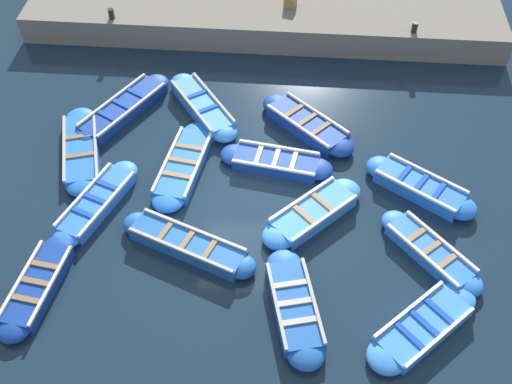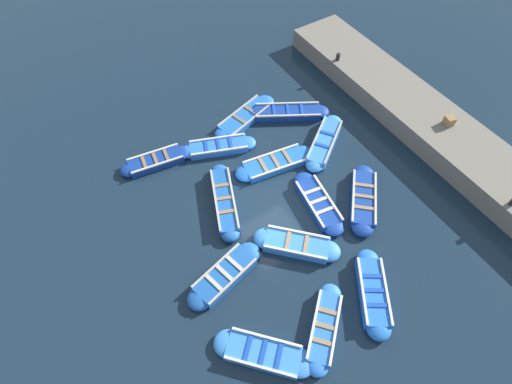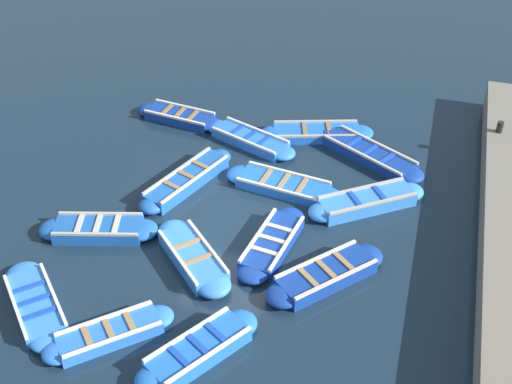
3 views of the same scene
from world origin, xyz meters
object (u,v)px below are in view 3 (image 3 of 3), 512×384
boat_drifting (326,275)px  bollard_mid_north (500,127)px  boat_inner_gap (36,304)px  boat_outer_left (317,133)px  boat_tucked (187,180)px  boat_broadside (283,185)px  boat_alongside (370,154)px  boat_near_quay (99,230)px  boat_centre (180,117)px  boat_end_of_row (193,257)px  boat_stern_in (109,334)px  boat_outer_right (198,351)px  boat_bow_out (272,244)px  boat_far_corner (367,202)px  boat_mid_row (250,140)px

boat_drifting → bollard_mid_north: bollard_mid_north is taller
boat_inner_gap → bollard_mid_north: bearing=42.2°
boat_outer_left → boat_tucked: boat_tucked is taller
bollard_mid_north → boat_broadside: bearing=-150.6°
boat_tucked → boat_alongside: size_ratio=0.99×
boat_drifting → boat_tucked: boat_drifting is taller
boat_near_quay → boat_centre: boat_near_quay is taller
boat_centre → boat_end_of_row: bearing=-67.1°
boat_drifting → boat_stern_in: bearing=-144.4°
boat_broadside → boat_outer_right: bearing=-93.3°
boat_drifting → boat_inner_gap: bearing=-157.0°
boat_end_of_row → boat_alongside: bearing=57.8°
boat_alongside → boat_centre: bearing=174.9°
boat_bow_out → bollard_mid_north: size_ratio=9.66×
boat_inner_gap → boat_far_corner: bearing=40.3°
boat_near_quay → boat_outer_right: bearing=-39.5°
boat_inner_gap → boat_tucked: 6.01m
boat_outer_right → boat_broadside: bearing=86.7°
boat_mid_row → bollard_mid_north: size_ratio=9.80×
boat_far_corner → boat_end_of_row: bearing=-139.0°
boat_end_of_row → boat_mid_row: size_ratio=0.86×
boat_outer_left → boat_drifting: (1.56, -6.59, 0.05)m
boat_bow_out → boat_stern_in: size_ratio=1.19×
boat_outer_left → boat_inner_gap: 10.67m
boat_bow_out → boat_stern_in: 4.97m
boat_end_of_row → boat_alongside: boat_end_of_row is taller
boat_end_of_row → boat_mid_row: (-0.08, 5.84, -0.03)m
boat_outer_left → boat_near_quay: 8.02m
boat_centre → boat_tucked: bearing=-66.7°
boat_drifting → boat_broadside: bearing=119.1°
boat_centre → boat_stern_in: bearing=-79.5°
boat_outer_left → boat_centre: size_ratio=1.19×
boat_outer_left → boat_broadside: bearing=-97.0°
boat_drifting → boat_stern_in: size_ratio=1.12×
boat_mid_row → boat_drifting: 6.63m
boat_alongside → boat_bow_out: bearing=-111.3°
boat_end_of_row → boat_stern_in: 3.15m
boat_end_of_row → boat_alongside: (3.77, 6.00, -0.02)m
boat_broadside → boat_outer_left: (0.38, 3.10, -0.00)m
boat_alongside → bollard_mid_north: 4.05m
boat_far_corner → boat_outer_right: bearing=-114.2°
boat_bow_out → boat_inner_gap: size_ratio=1.11×
boat_near_quay → boat_alongside: size_ratio=0.88×
boat_broadside → boat_alongside: bearing=45.5°
boat_mid_row → boat_centre: bearing=164.6°
boat_broadside → boat_alongside: size_ratio=0.97×
boat_outer_right → boat_far_corner: 7.06m
boat_outer_right → boat_inner_gap: (-4.29, 0.35, -0.05)m
boat_near_quay → boat_centre: 6.20m
boat_end_of_row → boat_drifting: bearing=3.9°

